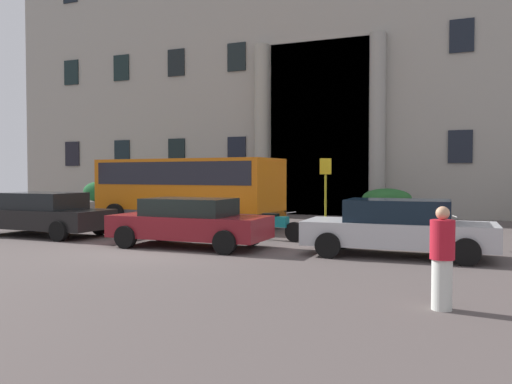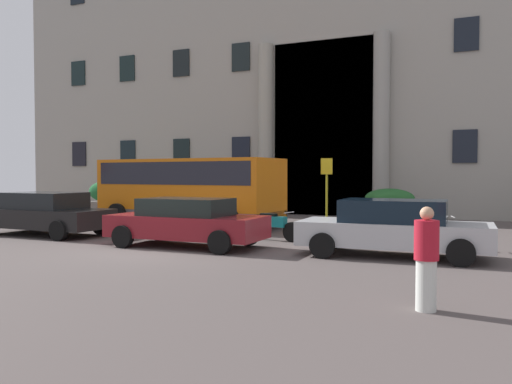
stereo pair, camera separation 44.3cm
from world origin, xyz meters
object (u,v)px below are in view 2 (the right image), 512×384
Objects in this scene: motorcycle_near_kerb at (70,216)px; scooter_by_planter at (427,232)px; bus_stop_sign at (327,185)px; pedestrian_man_crossing at (426,259)px; hedge_planter_entrance_right at (105,197)px; motorcycle_far_end at (272,226)px; parked_sedan_far at (186,222)px; parked_compact_extra at (393,228)px; hedge_planter_west at (157,201)px; orange_minibus at (190,186)px; hedge_planter_far_west at (389,206)px; white_taxi_kerbside at (45,213)px.

motorcycle_near_kerb and scooter_by_planter have the same top height.
bus_stop_sign is 11.90m from pedestrian_man_crossing.
hedge_planter_entrance_right is 1.36× the size of pedestrian_man_crossing.
pedestrian_man_crossing is (0.62, -6.67, 0.31)m from scooter_by_planter.
parked_sedan_far is at bearing -116.09° from motorcycle_far_end.
bus_stop_sign is 5.97m from scooter_by_planter.
hedge_planter_west is at bearing 143.53° from parked_compact_extra.
orange_minibus is 6.96m from hedge_planter_west.
bus_stop_sign reaches higher than hedge_planter_far_west.
orange_minibus is 1.65× the size of parked_sedan_far.
parked_sedan_far is (7.63, -9.64, 0.03)m from hedge_planter_west.
motorcycle_near_kerb is 15.30m from pedestrian_man_crossing.
white_taxi_kerbside reaches higher than motorcycle_far_end.
bus_stop_sign is 4.44m from motorcycle_far_end.
orange_minibus is 9.35m from scooter_by_planter.
pedestrian_man_crossing is (4.65, -10.92, -0.85)m from bus_stop_sign.
parked_compact_extra is 1.84m from scooter_by_planter.
parked_sedan_far is at bearing -51.62° from hedge_planter_west.
hedge_planter_far_west is 14.22m from pedestrian_man_crossing.
bus_stop_sign is at bearing 120.10° from scooter_by_planter.
parked_sedan_far is 8.12m from pedestrian_man_crossing.
hedge_planter_entrance_right is at bearing 143.36° from scooter_by_planter.
white_taxi_kerbside is (-3.01, -4.27, -0.84)m from orange_minibus.
parked_sedan_far is (-3.99, -9.51, 0.01)m from hedge_planter_far_west.
parked_compact_extra is (1.57, -8.98, 0.03)m from hedge_planter_far_west.
white_taxi_kerbside is 2.96× the size of pedestrian_man_crossing.
hedge_planter_west is 1.17× the size of pedestrian_man_crossing.
white_taxi_kerbside is 2.42× the size of motorcycle_far_end.
bus_stop_sign is at bearing -121.26° from hedge_planter_far_west.
hedge_planter_entrance_right is 10.49m from white_taxi_kerbside.
orange_minibus is 3.59× the size of motorcycle_near_kerb.
parked_compact_extra is 2.28× the size of motorcycle_near_kerb.
parked_compact_extra is (8.31, -4.22, -0.85)m from orange_minibus.
parked_compact_extra is at bearing -13.06° from motorcycle_far_end.
parked_sedan_far is 2.34× the size of motorcycle_far_end.
white_taxi_kerbside is (-7.93, -6.01, -0.89)m from bus_stop_sign.
parked_sedan_far is 2.18× the size of motorcycle_near_kerb.
parked_sedan_far is at bearing -173.39° from scooter_by_planter.
hedge_planter_west reaches higher than scooter_by_planter.
parked_compact_extra is 2.44× the size of motorcycle_far_end.
bus_stop_sign reaches higher than parked_sedan_far.
bus_stop_sign reaches higher than pedestrian_man_crossing.
hedge_planter_west reaches higher than motorcycle_near_kerb.
hedge_planter_entrance_right is 0.46× the size of parked_compact_extra.
hedge_planter_far_west is at bearing 43.47° from white_taxi_kerbside.
motorcycle_near_kerb is 1.07× the size of motorcycle_far_end.
pedestrian_man_crossing is at bearing -39.64° from orange_minibus.
hedge_planter_west is 0.89× the size of motorcycle_near_kerb.
pedestrian_man_crossing is (12.58, -4.91, 0.04)m from white_taxi_kerbside.
hedge_planter_far_west is 1.05× the size of scooter_by_planter.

